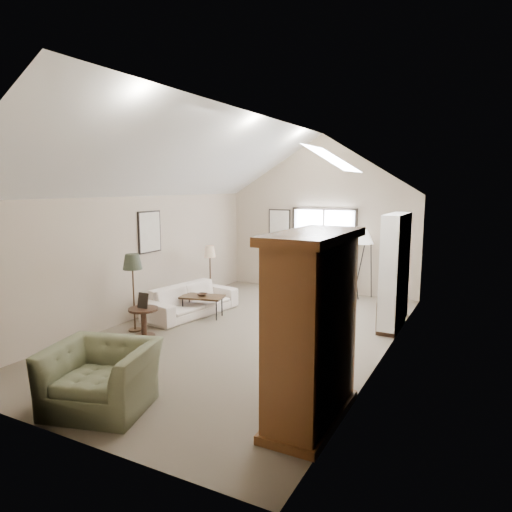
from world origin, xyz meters
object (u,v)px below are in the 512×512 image
at_px(side_chair, 315,271).
at_px(side_table, 144,323).
at_px(sofa, 191,300).
at_px(armchair_near, 101,377).
at_px(coffee_table, 203,306).
at_px(armchair_far, 326,278).
at_px(armoire, 312,329).

bearing_deg(side_chair, side_table, -92.36).
bearing_deg(sofa, armchair_near, -150.30).
relative_size(sofa, coffee_table, 2.44).
xyz_separation_m(sofa, armchair_far, (1.91, 3.12, 0.08)).
bearing_deg(side_table, armchair_far, 69.00).
xyz_separation_m(armoire, side_table, (-3.72, 1.38, -0.83)).
xyz_separation_m(coffee_table, side_chair, (1.35, 3.06, 0.37)).
xyz_separation_m(armchair_far, coffee_table, (-1.60, -3.16, -0.17)).
height_order(armchair_near, coffee_table, armchair_near).
xyz_separation_m(armchair_near, coffee_table, (-1.13, 3.86, -0.17)).
bearing_deg(armchair_far, armoire, 109.43).
height_order(sofa, side_table, sofa).
bearing_deg(sofa, side_chair, -19.52).
height_order(coffee_table, side_chair, side_chair).
bearing_deg(armchair_far, side_table, 71.04).
bearing_deg(armchair_near, side_table, 104.27).
distance_m(armchair_far, coffee_table, 3.55).
xyz_separation_m(armchair_near, side_table, (-1.34, 2.30, -0.13)).
bearing_deg(coffee_table, armoire, -39.94).
height_order(side_table, side_chair, side_chair).
xyz_separation_m(sofa, side_chair, (1.67, 3.01, 0.28)).
relative_size(armchair_near, armchair_far, 1.40).
height_order(sofa, armchair_far, armchair_far).
distance_m(armoire, side_table, 4.06).
distance_m(armchair_near, coffee_table, 4.02).
xyz_separation_m(sofa, coffee_table, (0.31, -0.04, -0.09)).
relative_size(armoire, side_table, 4.10).
bearing_deg(side_table, sofa, 93.58).
height_order(armchair_far, side_table, armchair_far).
relative_size(armchair_far, side_chair, 0.73).
bearing_deg(side_table, armoire, -20.34).
height_order(armoire, side_chair, armoire).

